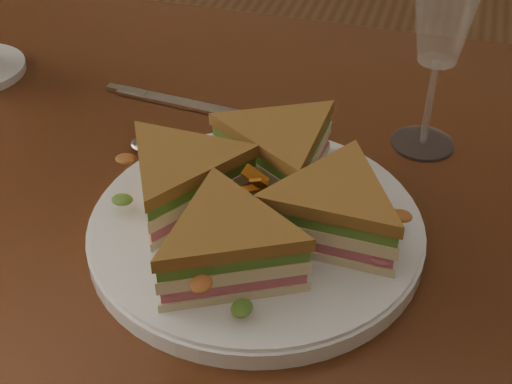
% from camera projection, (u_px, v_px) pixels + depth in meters
% --- Properties ---
extents(table, '(1.20, 0.80, 0.75)m').
position_uv_depth(table, '(220.00, 263.00, 0.75)').
color(table, '#36190C').
rests_on(table, ground).
extents(plate, '(0.29, 0.29, 0.02)m').
position_uv_depth(plate, '(256.00, 230.00, 0.63)').
color(plate, white).
rests_on(plate, table).
extents(sandwich_wedges, '(0.28, 0.28, 0.06)m').
position_uv_depth(sandwich_wedges, '(256.00, 197.00, 0.60)').
color(sandwich_wedges, beige).
rests_on(sandwich_wedges, plate).
extents(crisps_mound, '(0.09, 0.09, 0.05)m').
position_uv_depth(crisps_mound, '(256.00, 200.00, 0.61)').
color(crisps_mound, orange).
rests_on(crisps_mound, plate).
extents(spoon, '(0.18, 0.04, 0.01)m').
position_uv_depth(spoon, '(174.00, 148.00, 0.73)').
color(spoon, silver).
rests_on(spoon, table).
extents(knife, '(0.22, 0.03, 0.00)m').
position_uv_depth(knife, '(185.00, 104.00, 0.81)').
color(knife, silver).
rests_on(knife, table).
extents(wine_glass, '(0.07, 0.07, 0.20)m').
position_uv_depth(wine_glass, '(445.00, 16.00, 0.66)').
color(wine_glass, white).
rests_on(wine_glass, table).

